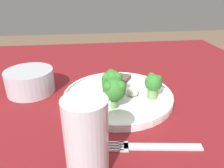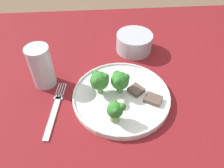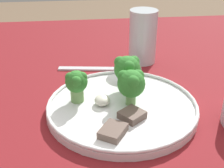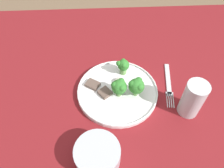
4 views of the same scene
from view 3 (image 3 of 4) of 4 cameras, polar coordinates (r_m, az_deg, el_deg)
The scene contains 10 objects.
table at distance 0.63m, azimuth 2.34°, elevation -11.09°, with size 1.10×1.01×0.71m.
dinner_plate at distance 0.54m, azimuth 1.86°, elevation -4.19°, with size 0.26×0.26×0.02m.
fork at distance 0.70m, azimuth -2.32°, elevation 2.78°, with size 0.04×0.19×0.00m.
drinking_glass at distance 0.72m, azimuth 5.64°, elevation 8.10°, with size 0.06×0.06×0.12m.
broccoli_floret_near_rim_left at distance 0.54m, azimuth -6.51°, elevation 0.00°, with size 0.04×0.04×0.06m.
broccoli_floret_center_left at distance 0.57m, azimuth 2.82°, elevation 2.87°, with size 0.05×0.05×0.07m.
broccoli_floret_back_left at distance 0.53m, azimuth 3.55°, elevation 0.15°, with size 0.05×0.05×0.06m.
meat_slice_front_slice at distance 0.51m, azimuth 3.23°, elevation -5.70°, with size 0.05×0.05×0.01m.
meat_slice_middle_slice at distance 0.47m, azimuth 0.18°, elevation -8.61°, with size 0.05×0.05×0.01m.
sauce_dollop at distance 0.54m, azimuth -1.77°, elevation -2.97°, with size 0.03×0.03×0.02m.
Camera 3 is at (0.48, -0.08, 1.01)m, focal length 50.00 mm.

